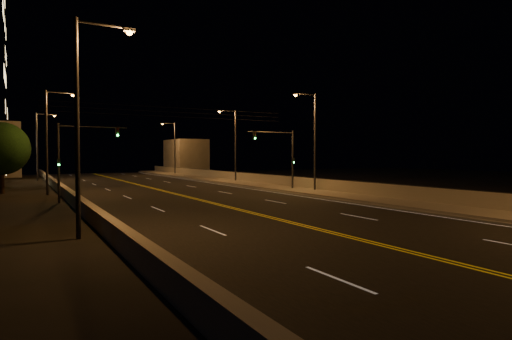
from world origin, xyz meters
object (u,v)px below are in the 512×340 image
tree_0 (1,149)px  traffic_signal_left (73,152)px  streetlight_1 (313,136)px  streetlight_2 (234,141)px  streetlight_3 (173,145)px  traffic_signal_right (284,153)px  streetlight_6 (39,142)px  streetlight_4 (84,112)px  streetlight_5 (50,135)px

tree_0 → traffic_signal_left: bearing=-65.1°
streetlight_1 → traffic_signal_left: size_ratio=1.57×
streetlight_1 → streetlight_2: bearing=90.0°
streetlight_3 → traffic_signal_right: 38.47m
streetlight_1 → traffic_signal_left: 20.52m
streetlight_3 → streetlight_6: (-21.45, -7.98, 0.00)m
streetlight_2 → streetlight_6: (-21.45, 16.25, 0.00)m
streetlight_2 → streetlight_3: size_ratio=1.00×
streetlight_6 → tree_0: bearing=-100.9°
traffic_signal_left → streetlight_2: bearing=34.9°
tree_0 → streetlight_6: bearing=79.1°
streetlight_3 → streetlight_6: 22.89m
streetlight_1 → tree_0: size_ratio=1.41×
traffic_signal_left → tree_0: size_ratio=0.90×
streetlight_2 → tree_0: size_ratio=1.41×
traffic_signal_right → tree_0: 26.02m
streetlight_2 → streetlight_6: same height
streetlight_1 → streetlight_4: 24.99m
streetlight_6 → tree_0: (-3.81, -19.72, -1.21)m
streetlight_4 → streetlight_5: same height
traffic_signal_left → streetlight_6: bearing=92.2°
streetlight_2 → streetlight_4: (-21.45, -29.53, 0.00)m
streetlight_6 → streetlight_4: bearing=-90.0°
streetlight_1 → traffic_signal_left: streetlight_1 is taller
streetlight_5 → tree_0: size_ratio=1.41×
streetlight_2 → streetlight_4: bearing=-126.0°
streetlight_5 → streetlight_2: bearing=17.9°
traffic_signal_right → streetlight_2: bearing=83.8°
streetlight_5 → traffic_signal_left: bearing=-81.0°
streetlight_1 → streetlight_5: bearing=155.5°
streetlight_5 → streetlight_3: bearing=55.4°
streetlight_3 → traffic_signal_right: bearing=-92.3°
streetlight_6 → traffic_signal_right: bearing=-56.8°
streetlight_4 → traffic_signal_right: streetlight_4 is taller
streetlight_5 → tree_0: (-3.81, 3.43, -1.21)m
streetlight_5 → traffic_signal_left: streetlight_5 is taller
streetlight_5 → streetlight_6: size_ratio=1.00×
streetlight_2 → streetlight_3: same height
streetlight_4 → tree_0: (-3.81, 26.06, -1.21)m
traffic_signal_right → traffic_signal_left: same height
streetlight_6 → traffic_signal_right: size_ratio=1.57×
streetlight_4 → tree_0: streetlight_4 is taller
streetlight_4 → traffic_signal_right: size_ratio=1.57×
traffic_signal_right → tree_0: size_ratio=0.90×
streetlight_2 → streetlight_1: bearing=-90.0°
traffic_signal_right → streetlight_4: bearing=-142.4°
streetlight_2 → traffic_signal_right: streetlight_2 is taller
streetlight_6 → traffic_signal_left: size_ratio=1.57×
streetlight_4 → traffic_signal_right: bearing=37.6°
streetlight_2 → streetlight_5: bearing=-162.1°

